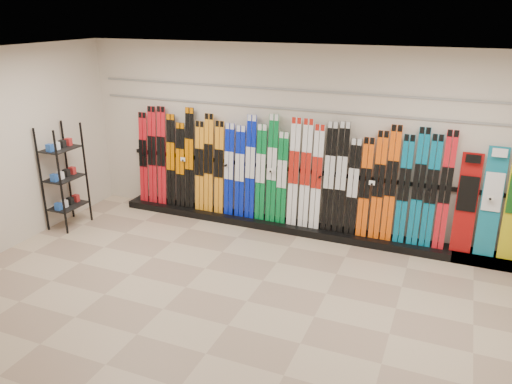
% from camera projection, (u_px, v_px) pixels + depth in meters
% --- Properties ---
extents(floor, '(8.00, 8.00, 0.00)m').
position_uv_depth(floor, '(247.00, 301.00, 6.34)').
color(floor, '#A0856E').
rests_on(floor, ground).
extents(back_wall, '(8.00, 0.00, 8.00)m').
position_uv_depth(back_wall, '(308.00, 141.00, 7.98)').
color(back_wall, beige).
rests_on(back_wall, floor).
extents(ceiling, '(8.00, 8.00, 0.00)m').
position_uv_depth(ceiling, '(245.00, 58.00, 5.30)').
color(ceiling, silver).
rests_on(ceiling, back_wall).
extents(ski_rack_base, '(8.00, 0.40, 0.12)m').
position_uv_depth(ski_rack_base, '(314.00, 230.00, 8.21)').
color(ski_rack_base, black).
rests_on(ski_rack_base, floor).
extents(skis, '(5.36, 0.17, 1.80)m').
position_uv_depth(skis, '(278.00, 173.00, 8.16)').
color(skis, red).
rests_on(skis, ski_rack_base).
extents(snowboards, '(0.93, 0.25, 1.60)m').
position_uv_depth(snowboards, '(492.00, 203.00, 7.08)').
color(snowboards, '#990C0C').
rests_on(snowboards, ski_rack_base).
extents(accessory_rack, '(0.40, 0.60, 1.74)m').
position_uv_depth(accessory_rack, '(64.00, 177.00, 8.27)').
color(accessory_rack, black).
rests_on(accessory_rack, floor).
extents(slatwall_rail_0, '(7.60, 0.02, 0.03)m').
position_uv_depth(slatwall_rail_0, '(309.00, 110.00, 7.79)').
color(slatwall_rail_0, gray).
rests_on(slatwall_rail_0, back_wall).
extents(slatwall_rail_1, '(7.60, 0.02, 0.03)m').
position_uv_depth(slatwall_rail_1, '(310.00, 91.00, 7.69)').
color(slatwall_rail_1, gray).
rests_on(slatwall_rail_1, back_wall).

